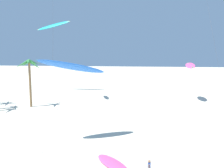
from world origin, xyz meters
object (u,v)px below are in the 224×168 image
(flying_kite_4, at_px, (190,65))
(grounded_kite_2, at_px, (113,164))
(palm_tree_3, at_px, (29,68))
(flying_kite_0, at_px, (53,26))
(flying_kite_1, at_px, (72,67))

(flying_kite_4, bearing_deg, grounded_kite_2, -112.76)
(palm_tree_3, height_order, flying_kite_0, flying_kite_0)
(flying_kite_1, bearing_deg, palm_tree_3, 128.41)
(flying_kite_0, xyz_separation_m, flying_kite_1, (13.01, -30.83, -7.43))
(palm_tree_3, relative_size, flying_kite_1, 0.89)
(flying_kite_4, xyz_separation_m, grounded_kite_2, (-12.14, -28.94, -6.91))
(flying_kite_0, bearing_deg, flying_kite_1, -67.12)
(flying_kite_1, xyz_separation_m, flying_kite_4, (17.07, 23.80, -1.24))
(palm_tree_3, bearing_deg, grounded_kite_2, -50.12)
(flying_kite_1, relative_size, grounded_kite_2, 2.21)
(palm_tree_3, height_order, flying_kite_1, flying_kite_1)
(grounded_kite_2, bearing_deg, flying_kite_1, 133.85)
(palm_tree_3, bearing_deg, flying_kite_0, 93.98)
(grounded_kite_2, bearing_deg, flying_kite_0, 116.51)
(palm_tree_3, distance_m, grounded_kite_2, 27.11)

